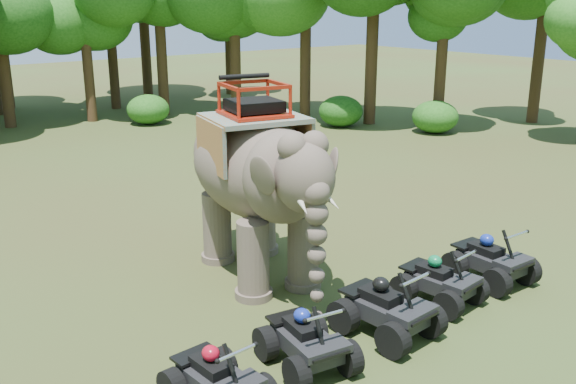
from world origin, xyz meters
The scene contains 18 objects.
ground centered at (0.00, 0.00, 0.00)m, with size 110.00×110.00×0.00m, color #47381E.
elephant centered at (-0.65, 1.49, 2.23)m, with size 2.34×5.31×4.46m, color brown, non-canonical shape.
atv_0 centered at (-4.10, -2.23, 0.61)m, with size 1.19×1.64×1.21m, color black, non-canonical shape.
atv_1 centered at (-2.30, -2.22, 0.63)m, with size 1.24×1.71×1.26m, color black, non-canonical shape.
atv_2 centered at (-0.41, -2.30, 0.68)m, with size 1.35×1.85×1.37m, color black, non-canonical shape.
atv_3 centered at (1.43, -2.06, 0.62)m, with size 1.22×1.67×1.24m, color black, non-canonical shape.
atv_4 centered at (3.17, -2.09, 0.66)m, with size 1.29×1.77×1.31m, color black, non-canonical shape.
tree_0 centered at (0.00, 23.24, 4.05)m, with size 5.67×5.67×8.11m, color #195114, non-canonical shape.
tree_1 centered at (3.80, 22.30, 3.50)m, with size 4.90×4.90×6.99m, color #195114, non-canonical shape.
tree_2 centered at (7.64, 21.72, 4.29)m, with size 6.01×6.01×8.59m, color #195114, non-canonical shape.
tree_3 centered at (10.61, 19.14, 4.41)m, with size 6.17×6.17×8.82m, color #195114, non-canonical shape.
tree_4 centered at (13.43, 16.74, 4.58)m, with size 6.41×6.41×9.16m, color #195114, non-canonical shape.
tree_5 centered at (14.55, 12.99, 4.84)m, with size 6.78×6.78×9.69m, color #195114, non-canonical shape.
tree_6 centered at (16.39, 10.16, 3.85)m, with size 5.39×5.39×7.71m, color #195114, non-canonical shape.
tree_7 centered at (21.33, 8.07, 4.32)m, with size 6.04×6.04×8.63m, color #195114, non-canonical shape.
tree_41 centered at (10.02, 28.47, 5.29)m, with size 7.40×7.40×10.57m, color #195114, non-canonical shape.
tree_42 centered at (6.42, 25.30, 3.97)m, with size 5.56×5.56×7.95m, color #195114, non-canonical shape.
tree_47 centered at (14.80, 26.14, 3.61)m, with size 5.05×5.05×7.21m, color #195114, non-canonical shape.
Camera 1 is at (-8.57, -9.65, 6.09)m, focal length 40.00 mm.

